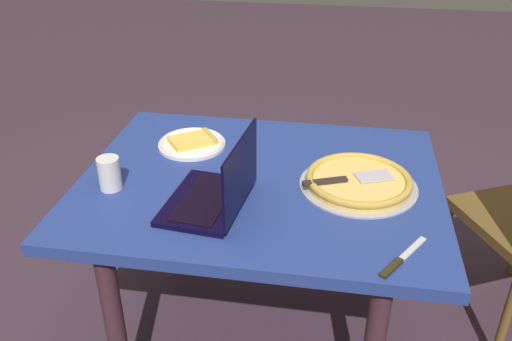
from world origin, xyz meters
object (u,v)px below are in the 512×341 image
object	(u,v)px
laptop	(217,192)
drink_cup	(109,173)
pizza_tray	(358,181)
pizza_plate	(192,143)
dining_table	(260,200)
table_knife	(399,261)

from	to	relation	value
laptop	drink_cup	xyz separation A→B (m)	(0.37, -0.04, 0.01)
pizza_tray	laptop	bearing A→B (deg)	23.43
laptop	pizza_tray	size ratio (longest dim) A/B	0.90
laptop	pizza_plate	xyz separation A→B (m)	(0.19, -0.39, -0.04)
laptop	drink_cup	size ratio (longest dim) A/B	3.17
dining_table	laptop	xyz separation A→B (m)	(0.10, 0.19, 0.14)
table_knife	pizza_tray	bearing A→B (deg)	-73.71
pizza_tray	drink_cup	size ratio (longest dim) A/B	3.52
dining_table	pizza_plate	size ratio (longest dim) A/B	4.78
drink_cup	pizza_tray	bearing A→B (deg)	-169.92
dining_table	pizza_plate	xyz separation A→B (m)	(0.29, -0.20, 0.10)
dining_table	drink_cup	distance (m)	0.52
laptop	pizza_plate	distance (m)	0.43
pizza_plate	laptop	bearing A→B (deg)	115.83
pizza_plate	drink_cup	xyz separation A→B (m)	(0.18, 0.34, 0.04)
dining_table	table_knife	world-z (taller)	table_knife
dining_table	pizza_tray	xyz separation A→B (m)	(-0.33, 0.00, 0.11)
pizza_tray	drink_cup	bearing A→B (deg)	10.08
laptop	pizza_plate	world-z (taller)	laptop
pizza_plate	pizza_tray	size ratio (longest dim) A/B	0.65
pizza_plate	table_knife	size ratio (longest dim) A/B	1.26
dining_table	pizza_tray	world-z (taller)	pizza_tray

